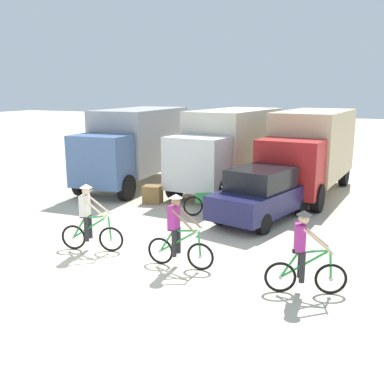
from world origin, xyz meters
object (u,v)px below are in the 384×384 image
object	(u,v)px
box_truck_cream_rv	(229,145)
supply_crate	(153,194)
cyclist_orange_shirt	(89,220)
cyclist_cowboy_hat	(178,233)
box_truck_tan_camper	(310,148)
bicycle_spare	(209,204)
sedan_parked	(262,194)
box_truck_grey_hauler	(136,143)
cyclist_near_camera	(304,255)

from	to	relation	value
box_truck_cream_rv	supply_crate	size ratio (longest dim) A/B	10.28
cyclist_orange_shirt	cyclist_cowboy_hat	size ratio (longest dim) A/B	1.00
cyclist_orange_shirt	cyclist_cowboy_hat	xyz separation A→B (m)	(2.64, -0.06, 0.00)
box_truck_tan_camper	bicycle_spare	xyz separation A→B (m)	(-2.49, -4.77, -1.48)
sedan_parked	supply_crate	size ratio (longest dim) A/B	6.68
cyclist_orange_shirt	box_truck_cream_rv	bearing A→B (deg)	84.88
box_truck_grey_hauler	box_truck_cream_rv	world-z (taller)	same
sedan_parked	cyclist_near_camera	xyz separation A→B (m)	(2.26, -4.93, -0.04)
box_truck_grey_hauler	sedan_parked	world-z (taller)	box_truck_grey_hauler
cyclist_orange_shirt	bicycle_spare	world-z (taller)	cyclist_orange_shirt
cyclist_orange_shirt	box_truck_tan_camper	bearing A→B (deg)	66.06
sedan_parked	cyclist_orange_shirt	world-z (taller)	cyclist_orange_shirt
box_truck_grey_hauler	sedan_parked	xyz separation A→B (m)	(6.68, -3.17, -0.99)
box_truck_tan_camper	supply_crate	world-z (taller)	box_truck_tan_camper
box_truck_grey_hauler	sedan_parked	size ratio (longest dim) A/B	1.52
supply_crate	cyclist_near_camera	bearing A→B (deg)	-39.43
sedan_parked	bicycle_spare	size ratio (longest dim) A/B	2.92
bicycle_spare	sedan_parked	bearing A→B (deg)	5.85
box_truck_tan_camper	cyclist_orange_shirt	distance (m)	10.15
cyclist_cowboy_hat	bicycle_spare	distance (m)	4.66
box_truck_grey_hauler	supply_crate	xyz separation A→B (m)	(2.30, -2.65, -1.54)
box_truck_grey_hauler	box_truck_tan_camper	bearing A→B (deg)	10.87
supply_crate	box_truck_grey_hauler	bearing A→B (deg)	131.04
box_truck_grey_hauler	sedan_parked	bearing A→B (deg)	-25.39
box_truck_tan_camper	supply_crate	xyz separation A→B (m)	(-5.06, -4.06, -1.54)
box_truck_tan_camper	cyclist_cowboy_hat	xyz separation A→B (m)	(-1.46, -9.29, -1.03)
box_truck_tan_camper	sedan_parked	distance (m)	4.74
cyclist_orange_shirt	cyclist_near_camera	size ratio (longest dim) A/B	1.00
bicycle_spare	supply_crate	bearing A→B (deg)	164.51
box_truck_tan_camper	cyclist_cowboy_hat	distance (m)	9.46
box_truck_grey_hauler	cyclist_cowboy_hat	distance (m)	9.89
sedan_parked	cyclist_cowboy_hat	xyz separation A→B (m)	(-0.78, -4.70, -0.04)
cyclist_orange_shirt	cyclist_near_camera	distance (m)	5.69
sedan_parked	cyclist_cowboy_hat	world-z (taller)	cyclist_cowboy_hat
cyclist_orange_shirt	supply_crate	bearing A→B (deg)	100.53
box_truck_grey_hauler	cyclist_cowboy_hat	bearing A→B (deg)	-53.15
box_truck_tan_camper	bicycle_spare	bearing A→B (deg)	-117.57
cyclist_cowboy_hat	supply_crate	world-z (taller)	cyclist_cowboy_hat
box_truck_grey_hauler	bicycle_spare	xyz separation A→B (m)	(4.87, -3.36, -1.48)
box_truck_grey_hauler	cyclist_cowboy_hat	xyz separation A→B (m)	(5.90, -7.87, -1.03)
box_truck_grey_hauler	cyclist_cowboy_hat	world-z (taller)	box_truck_grey_hauler
box_truck_tan_camper	cyclist_cowboy_hat	bearing A→B (deg)	-98.92
sedan_parked	cyclist_near_camera	distance (m)	5.43
box_truck_cream_rv	cyclist_cowboy_hat	bearing A→B (deg)	-78.10
cyclist_near_camera	bicycle_spare	world-z (taller)	cyclist_near_camera
box_truck_grey_hauler	bicycle_spare	distance (m)	6.09
box_truck_cream_rv	cyclist_cowboy_hat	world-z (taller)	box_truck_cream_rv
box_truck_grey_hauler	box_truck_tan_camper	world-z (taller)	same
sedan_parked	box_truck_grey_hauler	bearing A→B (deg)	154.61
box_truck_tan_camper	sedan_parked	world-z (taller)	box_truck_tan_camper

